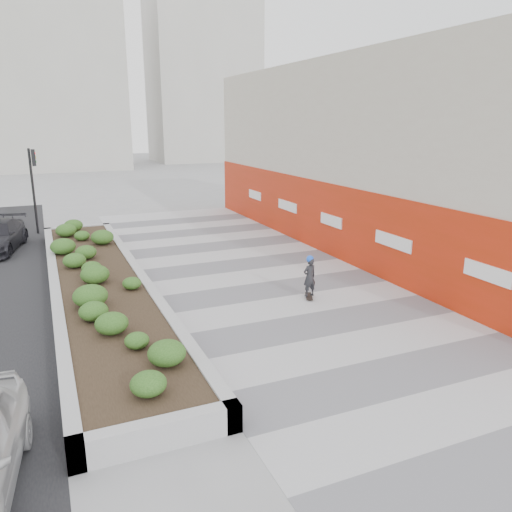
{
  "coord_description": "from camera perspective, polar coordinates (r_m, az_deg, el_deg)",
  "views": [
    {
      "loc": [
        -6.91,
        -9.36,
        5.48
      ],
      "look_at": [
        -0.54,
        5.45,
        1.1
      ],
      "focal_mm": 35.0,
      "sensor_mm": 36.0,
      "label": 1
    }
  ],
  "objects": [
    {
      "name": "distant_bldg_north_l",
      "position": [
        64.55,
        -22.71,
        18.12
      ],
      "size": [
        16.0,
        12.0,
        20.0
      ],
      "primitive_type": "cube",
      "color": "#ADAAA3",
      "rests_on": "ground"
    },
    {
      "name": "distant_bldg_north_r",
      "position": [
        73.03,
        -6.11,
        20.25
      ],
      "size": [
        14.0,
        10.0,
        24.0
      ],
      "primitive_type": "cube",
      "color": "#ADAAA3",
      "rests_on": "ground"
    },
    {
      "name": "ground",
      "position": [
        12.86,
        12.07,
        -10.38
      ],
      "size": [
        160.0,
        160.0,
        0.0
      ],
      "primitive_type": "plane",
      "color": "gray",
      "rests_on": "ground"
    },
    {
      "name": "planter",
      "position": [
        17.19,
        -17.54,
        -2.66
      ],
      "size": [
        3.0,
        18.0,
        0.9
      ],
      "color": "#9E9EA0",
      "rests_on": "ground"
    },
    {
      "name": "traffic_signal_near",
      "position": [
        27.0,
        -24.09,
        8.12
      ],
      "size": [
        0.33,
        0.28,
        4.2
      ],
      "color": "black",
      "rests_on": "ground"
    },
    {
      "name": "skateboarder",
      "position": [
        15.86,
        6.13,
        -2.36
      ],
      "size": [
        0.5,
        0.74,
        1.41
      ],
      "rotation": [
        0.0,
        0.0,
        -0.43
      ],
      "color": "beige",
      "rests_on": "ground"
    },
    {
      "name": "building",
      "position": [
        23.05,
        14.08,
        11.02
      ],
      "size": [
        6.04,
        24.08,
        8.0
      ],
      "color": "#C1B3A5",
      "rests_on": "ground"
    },
    {
      "name": "walkway",
      "position": [
        15.19,
        5.55,
        -6.01
      ],
      "size": [
        8.0,
        36.0,
        0.01
      ],
      "primitive_type": "cube",
      "color": "#A8A8AD",
      "rests_on": "ground"
    },
    {
      "name": "manhole_cover",
      "position": [
        15.42,
        7.19,
        -5.73
      ],
      "size": [
        0.44,
        0.44,
        0.01
      ],
      "primitive_type": "cylinder",
      "color": "#595654",
      "rests_on": "ground"
    }
  ]
}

